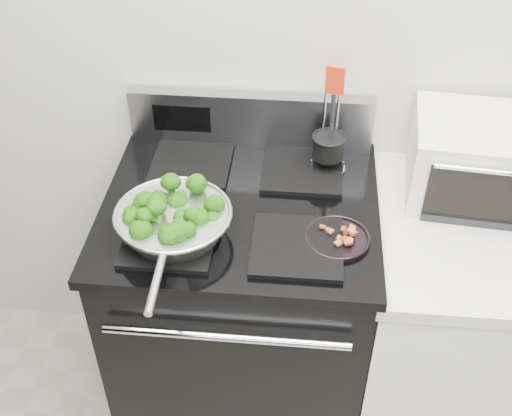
# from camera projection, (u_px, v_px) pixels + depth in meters

# --- Properties ---
(back_wall) EXTENTS (4.00, 0.02, 2.70)m
(back_wall) POSITION_uv_depth(u_px,v_px,m) (357.00, 25.00, 1.81)
(back_wall) COLOR beige
(back_wall) RESTS_ON ground
(gas_range) EXTENTS (0.79, 0.69, 1.13)m
(gas_range) POSITION_uv_depth(u_px,v_px,m) (243.00, 310.00, 2.13)
(gas_range) COLOR black
(gas_range) RESTS_ON floor
(counter) EXTENTS (0.62, 0.68, 0.92)m
(counter) POSITION_uv_depth(u_px,v_px,m) (450.00, 331.00, 2.10)
(counter) COLOR white
(counter) RESTS_ON floor
(skillet) EXTENTS (0.32, 0.50, 0.07)m
(skillet) POSITION_uv_depth(u_px,v_px,m) (174.00, 221.00, 1.70)
(skillet) COLOR silver
(skillet) RESTS_ON gas_range
(broccoli_pile) EXTENTS (0.25, 0.25, 0.09)m
(broccoli_pile) POSITION_uv_depth(u_px,v_px,m) (173.00, 215.00, 1.69)
(broccoli_pile) COLOR black
(broccoli_pile) RESTS_ON skillet
(bacon_plate) EXTENTS (0.18, 0.18, 0.04)m
(bacon_plate) POSITION_uv_depth(u_px,v_px,m) (337.00, 235.00, 1.70)
(bacon_plate) COLOR black
(bacon_plate) RESTS_ON gas_range
(utensil_holder) EXTENTS (0.11, 0.11, 0.35)m
(utensil_holder) POSITION_uv_depth(u_px,v_px,m) (328.00, 152.00, 1.92)
(utensil_holder) COLOR silver
(utensil_holder) RESTS_ON gas_range
(toaster_oven) EXTENTS (0.44, 0.35, 0.24)m
(toaster_oven) POSITION_uv_depth(u_px,v_px,m) (485.00, 161.00, 1.84)
(toaster_oven) COLOR silver
(toaster_oven) RESTS_ON counter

